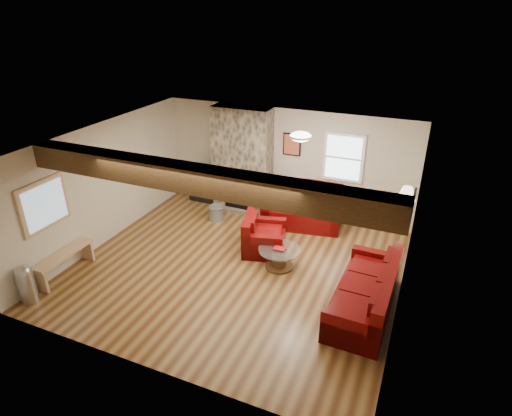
{
  "coord_description": "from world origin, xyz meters",
  "views": [
    {
      "loc": [
        3.07,
        -6.23,
        4.66
      ],
      "look_at": [
        0.25,
        0.4,
        1.15
      ],
      "focal_mm": 30.0,
      "sensor_mm": 36.0,
      "label": 1
    }
  ],
  "objects_px": {
    "tv_cabinet": "(211,191)",
    "floor_lamp": "(406,197)",
    "sofa_three": "(365,290)",
    "coffee_table": "(279,258)",
    "armchair_red": "(264,234)",
    "television": "(211,173)",
    "loveseat": "(302,205)"
  },
  "relations": [
    {
      "from": "loveseat",
      "to": "floor_lamp",
      "type": "xyz_separation_m",
      "value": [
        2.19,
        -0.39,
        0.76
      ]
    },
    {
      "from": "floor_lamp",
      "to": "television",
      "type": "bearing_deg",
      "value": 171.67
    },
    {
      "from": "armchair_red",
      "to": "tv_cabinet",
      "type": "xyz_separation_m",
      "value": [
        -2.16,
        1.72,
        -0.11
      ]
    },
    {
      "from": "coffee_table",
      "to": "floor_lamp",
      "type": "height_order",
      "value": "floor_lamp"
    },
    {
      "from": "floor_lamp",
      "to": "armchair_red",
      "type": "bearing_deg",
      "value": -157.94
    },
    {
      "from": "armchair_red",
      "to": "tv_cabinet",
      "type": "bearing_deg",
      "value": 36.5
    },
    {
      "from": "loveseat",
      "to": "armchair_red",
      "type": "xyz_separation_m",
      "value": [
        -0.35,
        -1.42,
        -0.09
      ]
    },
    {
      "from": "loveseat",
      "to": "television",
      "type": "bearing_deg",
      "value": 163.53
    },
    {
      "from": "armchair_red",
      "to": "coffee_table",
      "type": "relative_size",
      "value": 1.15
    },
    {
      "from": "floor_lamp",
      "to": "loveseat",
      "type": "bearing_deg",
      "value": 169.94
    },
    {
      "from": "armchair_red",
      "to": "sofa_three",
      "type": "bearing_deg",
      "value": -131.68
    },
    {
      "from": "armchair_red",
      "to": "coffee_table",
      "type": "height_order",
      "value": "armchair_red"
    },
    {
      "from": "sofa_three",
      "to": "tv_cabinet",
      "type": "xyz_separation_m",
      "value": [
        -4.38,
        2.84,
        -0.14
      ]
    },
    {
      "from": "television",
      "to": "tv_cabinet",
      "type": "bearing_deg",
      "value": 0.0
    },
    {
      "from": "sofa_three",
      "to": "tv_cabinet",
      "type": "height_order",
      "value": "sofa_three"
    },
    {
      "from": "television",
      "to": "sofa_three",
      "type": "bearing_deg",
      "value": -32.93
    },
    {
      "from": "loveseat",
      "to": "television",
      "type": "distance_m",
      "value": 2.55
    },
    {
      "from": "loveseat",
      "to": "tv_cabinet",
      "type": "xyz_separation_m",
      "value": [
        -2.51,
        0.3,
        -0.2
      ]
    },
    {
      "from": "armchair_red",
      "to": "television",
      "type": "xyz_separation_m",
      "value": [
        -2.16,
        1.72,
        0.39
      ]
    },
    {
      "from": "armchair_red",
      "to": "floor_lamp",
      "type": "distance_m",
      "value": 2.87
    },
    {
      "from": "coffee_table",
      "to": "television",
      "type": "bearing_deg",
      "value": 140.56
    },
    {
      "from": "coffee_table",
      "to": "tv_cabinet",
      "type": "distance_m",
      "value": 3.44
    },
    {
      "from": "coffee_table",
      "to": "armchair_red",
      "type": "bearing_deg",
      "value": 136.89
    },
    {
      "from": "loveseat",
      "to": "armchair_red",
      "type": "bearing_deg",
      "value": -113.61
    },
    {
      "from": "tv_cabinet",
      "to": "floor_lamp",
      "type": "height_order",
      "value": "floor_lamp"
    },
    {
      "from": "sofa_three",
      "to": "coffee_table",
      "type": "height_order",
      "value": "sofa_three"
    },
    {
      "from": "coffee_table",
      "to": "tv_cabinet",
      "type": "xyz_separation_m",
      "value": [
        -2.66,
        2.19,
        0.07
      ]
    },
    {
      "from": "sofa_three",
      "to": "armchair_red",
      "type": "xyz_separation_m",
      "value": [
        -2.22,
        1.12,
        -0.03
      ]
    },
    {
      "from": "loveseat",
      "to": "coffee_table",
      "type": "xyz_separation_m",
      "value": [
        0.15,
        -1.89,
        -0.26
      ]
    },
    {
      "from": "sofa_three",
      "to": "television",
      "type": "bearing_deg",
      "value": -121.29
    },
    {
      "from": "tv_cabinet",
      "to": "television",
      "type": "distance_m",
      "value": 0.5
    },
    {
      "from": "floor_lamp",
      "to": "tv_cabinet",
      "type": "bearing_deg",
      "value": 171.67
    }
  ]
}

